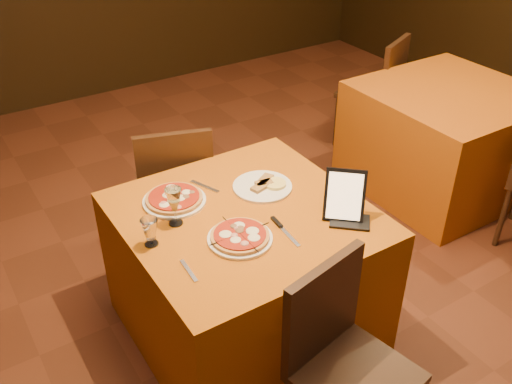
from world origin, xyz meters
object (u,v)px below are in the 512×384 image
main_table (245,274)px  pizza_far (174,199)px  side_table (444,140)px  chair_main_near (356,377)px  chair_side_far (369,91)px  wine_glass (174,206)px  chair_main_far (174,188)px  water_glass (150,232)px  tablet (345,195)px  pizza_near (240,237)px

main_table → pizza_far: 0.52m
side_table → pizza_far: bearing=-174.6°
chair_main_near → chair_side_far: bearing=35.5°
chair_main_near → wine_glass: size_ratio=4.79×
chair_main_far → wine_glass: size_ratio=4.79×
side_table → wine_glass: (-2.26, -0.37, 0.47)m
chair_main_far → water_glass: size_ratio=7.00×
chair_side_far → main_table: bearing=8.4°
chair_main_near → chair_side_far: size_ratio=1.00×
chair_main_far → chair_side_far: (1.95, 0.46, 0.00)m
chair_main_near → chair_side_far: 2.86m
chair_main_near → chair_main_far: bearing=78.5°
chair_main_far → wine_glass: wine_glass is taller
main_table → chair_main_near: 0.83m
side_table → chair_main_near: 2.34m
water_glass → tablet: size_ratio=0.53×
chair_main_far → tablet: tablet is taller
pizza_far → wine_glass: bearing=-113.5°
main_table → chair_main_far: bearing=90.0°
water_glass → tablet: bearing=-19.2°
main_table → chair_side_far: chair_side_far is taller
water_glass → wine_glass: bearing=27.5°
side_table → wine_glass: bearing=-170.8°
pizza_near → tablet: (0.49, -0.11, 0.10)m
main_table → chair_main_far: chair_main_far is taller
side_table → water_glass: 2.50m
pizza_near → water_glass: (-0.34, 0.18, 0.05)m
main_table → pizza_near: pizza_near is taller
chair_main_far → pizza_near: chair_main_far is taller
wine_glass → tablet: tablet is taller
pizza_near → tablet: tablet is taller
chair_main_near → wine_glass: 1.05m
side_table → tablet: bearing=-155.2°
water_glass → tablet: 0.88m
chair_side_far → pizza_far: size_ratio=2.99×
chair_main_near → chair_side_far: same height
chair_main_far → wine_glass: 0.87m
tablet → main_table: bearing=-174.5°
chair_main_far → chair_side_far: same height
wine_glass → main_table: bearing=-17.5°
pizza_near → pizza_far: same height
wine_glass → tablet: bearing=-28.7°
chair_main_far → pizza_far: bearing=84.7°
chair_main_near → chair_main_far: 1.63m
pizza_far → wine_glass: 0.19m
side_table → chair_side_far: bearing=90.0°
chair_side_far → wine_glass: bearing=2.8°
chair_main_near → pizza_far: bearing=90.8°
chair_main_near → tablet: (0.36, 0.56, 0.41)m
chair_main_far → pizza_near: size_ratio=3.17×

